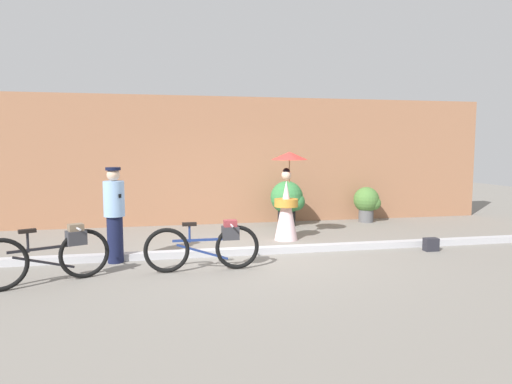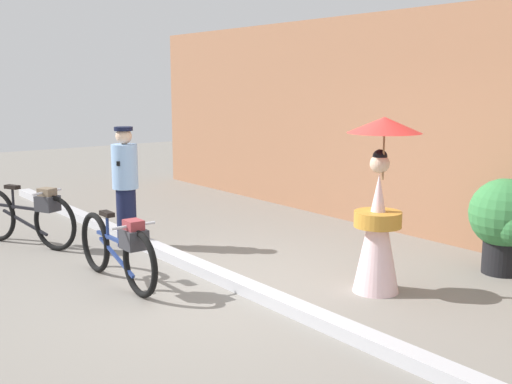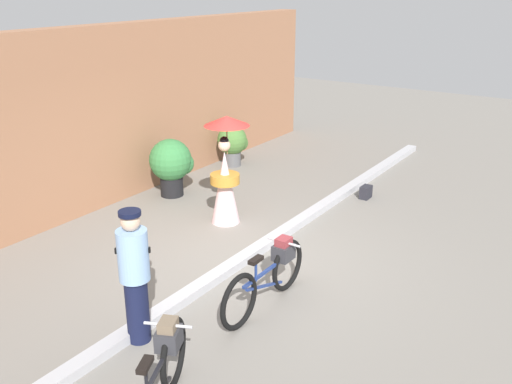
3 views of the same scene
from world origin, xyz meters
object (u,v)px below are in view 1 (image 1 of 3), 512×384
Objects in this scene: person_officer at (114,212)px; person_with_parasol at (287,197)px; backpack_on_pavement at (431,244)px; potted_plant_by_door at (367,202)px; potted_plant_small at (288,200)px; bicycle_near_officer at (208,245)px; bicycle_far_side at (50,254)px.

person_with_parasol is at bearing 20.45° from person_officer.
potted_plant_by_door is at bearing 85.48° from backpack_on_pavement.
potted_plant_by_door is 0.82× the size of potted_plant_small.
person_with_parasol is (3.29, 1.22, 0.05)m from person_officer.
person_with_parasol is 2.90m from backpack_on_pavement.
potted_plant_by_door is (2.62, 1.76, -0.38)m from person_with_parasol.
bicycle_near_officer is 2.77m from person_with_parasol.
bicycle_near_officer is 1.72m from person_officer.
person_with_parasol is 1.66× the size of potted_plant_small.
bicycle_far_side is (-2.24, -0.23, 0.02)m from bicycle_near_officer.
bicycle_far_side is 6.63× the size of backpack_on_pavement.
potted_plant_small is (3.75, 2.83, -0.21)m from person_officer.
person_officer reaches higher than potted_plant_by_door.
bicycle_far_side reaches higher than bicycle_near_officer.
backpack_on_pavement is (1.89, -3.12, -0.51)m from potted_plant_small.
bicycle_far_side is at bearing -173.34° from backpack_on_pavement.
backpack_on_pavement is at bearing -94.52° from potted_plant_by_door.
backpack_on_pavement is at bearing 6.66° from bicycle_far_side.
person_with_parasol reaches higher than bicycle_near_officer.
backpack_on_pavement is (4.18, 0.51, -0.28)m from bicycle_near_officer.
person_with_parasol is 1.69m from potted_plant_small.
potted_plant_by_door is (4.44, 3.79, 0.11)m from bicycle_near_officer.
bicycle_far_side is 1.86× the size of potted_plant_by_door.
person_officer reaches higher than bicycle_near_officer.
bicycle_near_officer is 1.99× the size of potted_plant_by_door.
potted_plant_by_door is at bearing 40.48° from bicycle_near_officer.
backpack_on_pavement is at bearing -2.92° from person_officer.
person_officer is 0.87× the size of person_with_parasol.
bicycle_near_officer reaches higher than backpack_on_pavement.
backpack_on_pavement is at bearing -58.75° from potted_plant_small.
bicycle_near_officer is 4.30m from potted_plant_small.
person_officer is 6.62m from potted_plant_by_door.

